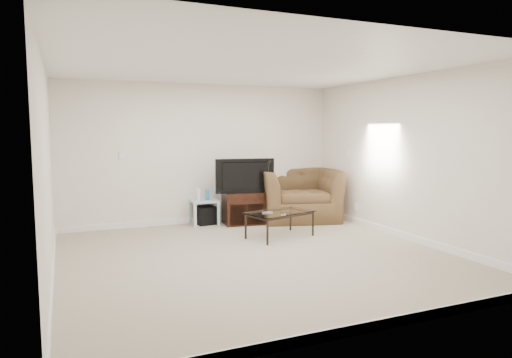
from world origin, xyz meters
name	(u,v)px	position (x,y,z in m)	size (l,w,h in m)	color
floor	(257,256)	(0.00, 0.00, 0.00)	(5.00, 5.00, 0.00)	tan
ceiling	(257,66)	(0.00, 0.00, 2.50)	(5.00, 5.00, 0.00)	white
wall_back	(203,154)	(0.00, 2.50, 1.25)	(5.00, 0.02, 2.50)	silver
wall_left	(47,169)	(-2.50, 0.00, 1.25)	(0.02, 5.00, 2.50)	silver
wall_right	(408,158)	(2.50, 0.00, 1.25)	(0.02, 5.00, 2.50)	silver
plate_back	(123,156)	(-1.40, 2.49, 1.25)	(0.12, 0.02, 0.12)	white
plate_right_switch	(347,153)	(2.49, 1.60, 1.25)	(0.02, 0.09, 0.13)	white
plate_right_outlet	(355,207)	(2.49, 1.30, 0.30)	(0.02, 0.08, 0.12)	white
tv_stand	(243,208)	(0.61, 2.05, 0.29)	(0.69, 0.48, 0.58)	black
dvd_player	(244,198)	(0.61, 2.01, 0.48)	(0.35, 0.24, 0.05)	black
television	(244,175)	(0.61, 2.02, 0.88)	(0.98, 0.20, 0.61)	black
side_table	(204,212)	(-0.05, 2.28, 0.22)	(0.47, 0.47, 0.45)	silver
subwoofer	(205,215)	(-0.02, 2.30, 0.16)	(0.32, 0.32, 0.32)	black
game_console	(198,194)	(-0.16, 2.27, 0.55)	(0.05, 0.15, 0.20)	white
game_case	(207,195)	(0.00, 2.26, 0.53)	(0.05, 0.13, 0.18)	#337FCC
recliner	(298,186)	(1.72, 2.05, 0.63)	(1.45, 0.94, 1.27)	#4B351E
coffee_table	(280,225)	(0.76, 0.86, 0.20)	(1.03, 0.58, 0.40)	black
remote	(267,212)	(0.54, 0.85, 0.42)	(0.16, 0.04, 0.02)	#B2B2B7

